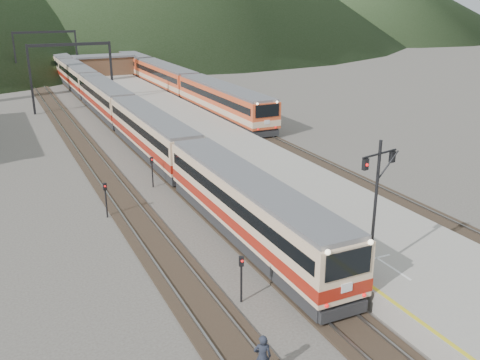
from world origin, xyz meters
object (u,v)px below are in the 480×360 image
worker (262,357)px  signal_mast (376,194)px  main_train (105,99)px  second_train (165,76)px

worker → signal_mast: bearing=-132.5°
signal_mast → main_train: bearing=93.2°
main_train → second_train: (11.50, 13.27, 0.22)m
second_train → signal_mast: size_ratio=9.90×
main_train → signal_mast: bearing=-86.8°
worker → main_train: bearing=-71.7°
second_train → worker: bearing=-104.8°
main_train → signal_mast: size_ratio=14.67×
signal_mast → second_train: bearing=81.2°
second_train → worker: (-16.21, -61.27, -1.20)m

